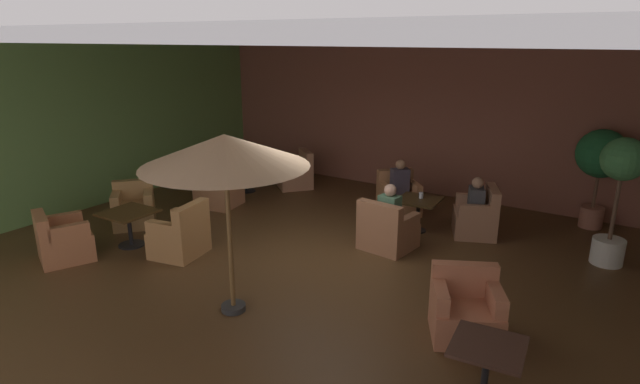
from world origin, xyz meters
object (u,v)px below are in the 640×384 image
(armchair_front_right_south, at_px, (134,209))
(cafe_table_mid_center, at_px, (246,172))
(cafe_table_rear_right, at_px, (487,356))
(armchair_front_right_north, at_px, (63,241))
(armchair_mid_center_south, at_px, (218,191))
(potted_tree_mid_left, at_px, (601,160))
(armchair_mid_center_north, at_px, (296,174))
(armchair_mid_center_east, at_px, (213,171))
(iced_drink_cup, at_px, (421,195))
(cafe_table_front_right, at_px, (129,219))
(armchair_rear_right_east, at_px, (465,312))
(patron_by_window, at_px, (390,207))
(armchair_front_right_east, at_px, (181,236))
(patio_umbrella_tall_red, at_px, (225,152))
(armchair_front_left_south, at_px, (387,231))
(armchair_front_left_north, at_px, (477,218))
(cafe_table_front_left, at_px, (418,205))
(potted_tree_left_corner, at_px, (620,184))
(armchair_front_left_east, at_px, (398,198))
(patron_with_friend, at_px, (476,197))
(patron_blue_shirt, at_px, (400,179))

(armchair_front_right_south, height_order, cafe_table_mid_center, armchair_front_right_south)
(cafe_table_rear_right, bearing_deg, armchair_front_right_south, 169.58)
(armchair_front_right_north, distance_m, cafe_table_mid_center, 4.50)
(armchair_mid_center_south, height_order, potted_tree_mid_left, potted_tree_mid_left)
(armchair_front_right_south, height_order, armchair_mid_center_north, armchair_mid_center_north)
(armchair_mid_center_east, xyz_separation_m, iced_drink_cup, (5.48, -0.22, 0.37))
(armchair_mid_center_north, bearing_deg, cafe_table_front_right, -93.79)
(cafe_table_front_right, relative_size, armchair_rear_right_east, 0.79)
(patron_by_window, bearing_deg, armchair_front_right_east, -141.89)
(armchair_front_right_south, xyz_separation_m, patio_umbrella_tall_red, (3.73, -1.35, 1.81))
(armchair_mid_center_south, xyz_separation_m, potted_tree_mid_left, (6.76, 2.92, 0.98))
(cafe_table_rear_right, bearing_deg, armchair_front_left_south, 130.49)
(armchair_front_left_north, height_order, iced_drink_cup, armchair_front_left_north)
(cafe_table_mid_center, bearing_deg, potted_tree_mid_left, 14.23)
(armchair_front_right_north, xyz_separation_m, armchair_mid_center_north, (0.70, 5.40, 0.01))
(armchair_front_left_south, height_order, cafe_table_mid_center, armchair_front_left_south)
(armchair_front_right_north, bearing_deg, armchair_rear_right_east, 12.80)
(armchair_mid_center_north, bearing_deg, armchair_front_right_east, -80.15)
(armchair_front_left_north, relative_size, armchair_mid_center_north, 0.96)
(armchair_mid_center_south, relative_size, potted_tree_mid_left, 0.49)
(armchair_rear_right_east, bearing_deg, iced_drink_cup, 121.15)
(cafe_table_front_left, distance_m, armchair_front_right_east, 4.21)
(cafe_table_front_left, relative_size, armchair_front_right_north, 0.79)
(potted_tree_left_corner, bearing_deg, patio_umbrella_tall_red, -132.60)
(armchair_front_left_east, height_order, patron_with_friend, patron_with_friend)
(armchair_mid_center_north, height_order, armchair_mid_center_east, armchair_mid_center_north)
(armchair_front_left_south, xyz_separation_m, armchair_mid_center_south, (-3.98, 0.11, 0.01))
(armchair_front_left_south, distance_m, patron_with_friend, 1.82)
(armchair_rear_right_east, height_order, iced_drink_cup, armchair_rear_right_east)
(armchair_mid_center_east, height_order, potted_tree_mid_left, potted_tree_mid_left)
(patron_with_friend, xyz_separation_m, iced_drink_cup, (-0.91, -0.31, -0.04))
(armchair_front_left_south, xyz_separation_m, armchair_mid_center_north, (-3.44, 2.16, 0.02))
(armchair_rear_right_east, bearing_deg, armchair_front_left_east, 124.93)
(armchair_mid_center_north, bearing_deg, armchair_front_right_north, -97.38)
(potted_tree_mid_left, bearing_deg, armchair_rear_right_east, -99.77)
(cafe_table_front_right, height_order, potted_tree_left_corner, potted_tree_left_corner)
(cafe_table_front_left, relative_size, armchair_rear_right_east, 0.76)
(cafe_table_mid_center, distance_m, cafe_table_rear_right, 7.82)
(armchair_front_right_east, height_order, patron_with_friend, patron_with_friend)
(armchair_front_left_north, bearing_deg, armchair_rear_right_east, -75.57)
(armchair_front_left_south, relative_size, armchair_front_right_north, 0.89)
(armchair_front_right_east, bearing_deg, armchair_front_left_east, 61.65)
(potted_tree_left_corner, height_order, patron_blue_shirt, potted_tree_left_corner)
(cafe_table_front_left, relative_size, patron_by_window, 1.09)
(cafe_table_mid_center, relative_size, patron_with_friend, 1.07)
(armchair_front_left_east, height_order, cafe_table_front_right, armchair_front_left_east)
(armchair_front_left_south, height_order, armchair_mid_center_north, armchair_mid_center_north)
(cafe_table_front_right, height_order, armchair_mid_center_east, armchair_mid_center_east)
(cafe_table_front_right, height_order, armchair_mid_center_south, armchair_mid_center_south)
(cafe_table_front_right, xyz_separation_m, armchair_front_right_south, (-0.78, 0.69, -0.15))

